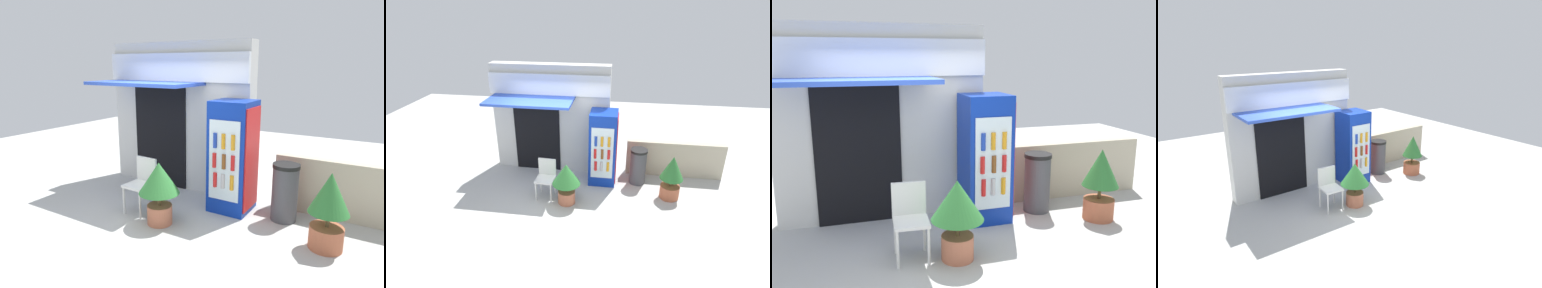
% 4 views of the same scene
% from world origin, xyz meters
% --- Properties ---
extents(ground, '(16.00, 16.00, 0.00)m').
position_xyz_m(ground, '(0.00, 0.00, 0.00)').
color(ground, '#B2B2AD').
extents(storefront_building, '(3.02, 1.32, 2.85)m').
position_xyz_m(storefront_building, '(-0.38, 1.62, 1.48)').
color(storefront_building, silver).
rests_on(storefront_building, ground).
extents(drink_cooler, '(0.67, 0.72, 1.87)m').
position_xyz_m(drink_cooler, '(1.06, 1.09, 0.93)').
color(drink_cooler, '#0C2D9E').
rests_on(drink_cooler, ground).
extents(plastic_chair, '(0.44, 0.45, 0.91)m').
position_xyz_m(plastic_chair, '(-0.21, 0.25, 0.54)').
color(plastic_chair, silver).
rests_on(plastic_chair, ground).
extents(potted_plant_near_shop, '(0.63, 0.63, 0.99)m').
position_xyz_m(potted_plant_near_shop, '(0.32, 0.01, 0.63)').
color(potted_plant_near_shop, '#BC6B4C').
rests_on(potted_plant_near_shop, ground).
extents(potted_plant_curbside, '(0.53, 0.53, 1.07)m').
position_xyz_m(potted_plant_curbside, '(2.68, 0.56, 0.61)').
color(potted_plant_curbside, '#AD5B3D').
rests_on(potted_plant_curbside, ground).
extents(trash_bin, '(0.42, 0.42, 0.93)m').
position_xyz_m(trash_bin, '(1.94, 1.13, 0.47)').
color(trash_bin, '#47474C').
rests_on(trash_bin, ground).
extents(stone_boundary_wall, '(2.47, 0.20, 0.95)m').
position_xyz_m(stone_boundary_wall, '(2.88, 1.64, 0.47)').
color(stone_boundary_wall, '#B7AD93').
rests_on(stone_boundary_wall, ground).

